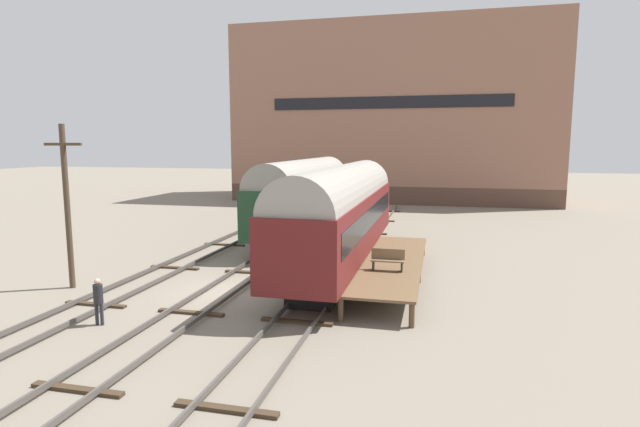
% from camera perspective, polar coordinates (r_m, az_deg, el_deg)
% --- Properties ---
extents(ground_plane, '(200.00, 200.00, 0.00)m').
position_cam_1_polar(ground_plane, '(21.98, -10.81, -8.69)').
color(ground_plane, slate).
extents(track_left, '(2.60, 60.00, 0.26)m').
position_cam_1_polar(track_left, '(23.87, -19.85, -7.34)').
color(track_left, '#4C4742').
rests_on(track_left, ground).
extents(track_middle, '(2.60, 60.00, 0.26)m').
position_cam_1_polar(track_middle, '(21.94, -10.82, -8.33)').
color(track_middle, '#4C4742').
rests_on(track_middle, ground).
extents(track_right, '(2.60, 60.00, 0.26)m').
position_cam_1_polar(track_right, '(20.65, -0.32, -9.22)').
color(track_right, '#4C4742').
rests_on(track_right, ground).
extents(train_car_maroon, '(3.09, 17.21, 5.20)m').
position_cam_1_polar(train_car_maroon, '(24.96, 2.48, 0.35)').
color(train_car_maroon, black).
rests_on(train_car_maroon, ground).
extents(train_car_green, '(3.08, 15.49, 5.24)m').
position_cam_1_polar(train_car_green, '(33.37, -1.86, 2.30)').
color(train_car_green, black).
rests_on(train_car_green, ground).
extents(station_platform, '(2.78, 11.81, 0.96)m').
position_cam_1_polar(station_platform, '(23.13, 8.18, -5.53)').
color(station_platform, brown).
rests_on(station_platform, ground).
extents(bench, '(1.40, 0.40, 0.91)m').
position_cam_1_polar(bench, '(21.23, 7.76, -5.18)').
color(bench, brown).
rests_on(bench, station_platform).
extents(person_worker, '(0.32, 0.32, 1.66)m').
position_cam_1_polar(person_worker, '(19.05, -24.01, -8.73)').
color(person_worker, '#282833').
rests_on(person_worker, ground).
extents(utility_pole, '(1.80, 0.24, 7.08)m').
position_cam_1_polar(utility_pole, '(23.94, -26.94, 1.00)').
color(utility_pole, '#473828').
rests_on(utility_pole, ground).
extents(warehouse_building, '(34.40, 12.90, 18.95)m').
position_cam_1_polar(warehouse_building, '(58.38, 8.41, 11.03)').
color(warehouse_building, brown).
rests_on(warehouse_building, ground).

